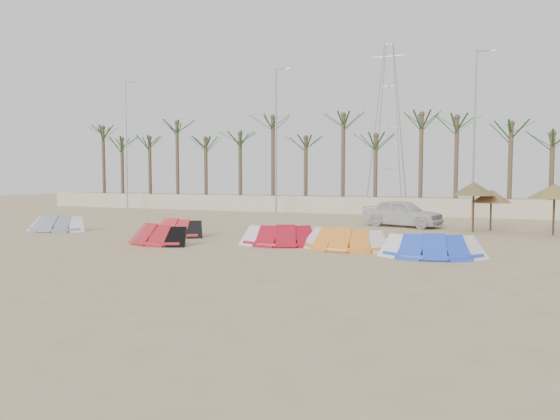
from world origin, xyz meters
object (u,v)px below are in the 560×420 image
at_px(kite_red_mid, 161,233).
at_px(parasol_mid, 474,189).
at_px(parasol_left, 491,196).
at_px(parasol_right, 555,191).
at_px(kite_grey, 60,223).
at_px(car, 402,213).
at_px(kite_red_right, 288,234).
at_px(kite_orange, 346,238).
at_px(kite_blue, 433,244).
at_px(kite_red_left, 179,227).

bearing_deg(kite_red_mid, parasol_mid, 37.85).
distance_m(parasol_left, parasol_right, 3.01).
relative_size(kite_grey, parasol_left, 1.54).
xyz_separation_m(parasol_left, car, (-4.61, 0.47, -1.05)).
relative_size(kite_red_right, car, 0.87).
xyz_separation_m(kite_grey, parasol_left, (20.97, 8.47, 1.40)).
height_order(parasol_left, parasol_right, parasol_right).
bearing_deg(kite_grey, kite_orange, -3.06).
distance_m(kite_grey, kite_red_mid, 8.08).
distance_m(kite_blue, car, 10.75).
height_order(kite_blue, car, car).
xyz_separation_m(kite_orange, parasol_right, (8.13, 8.18, 1.71)).
bearing_deg(kite_blue, parasol_right, 61.56).
distance_m(kite_grey, kite_red_right, 13.04).
bearing_deg(parasol_left, kite_red_right, -131.76).
height_order(kite_grey, kite_red_right, same).
distance_m(kite_grey, parasol_mid, 21.56).
bearing_deg(kite_red_right, car, 70.44).
bearing_deg(kite_red_right, parasol_mid, 48.25).
xyz_separation_m(parasol_right, car, (-7.39, 1.59, -1.36)).
bearing_deg(car, parasol_right, -85.56).
distance_m(kite_red_mid, parasol_mid, 15.68).
distance_m(kite_red_left, car, 12.58).
bearing_deg(kite_red_right, kite_orange, -9.04).
bearing_deg(car, kite_red_left, 148.93).
xyz_separation_m(kite_red_left, kite_blue, (11.89, -1.96, 0.00)).
bearing_deg(parasol_left, kite_blue, -101.43).
bearing_deg(kite_red_right, kite_red_mid, -162.80).
distance_m(parasol_right, car, 7.68).
distance_m(kite_orange, parasol_right, 11.66).
relative_size(parasol_left, car, 0.48).
bearing_deg(parasol_left, kite_red_left, -150.09).
xyz_separation_m(kite_orange, kite_blue, (3.34, -0.66, 0.00)).
height_order(kite_red_mid, parasol_mid, parasol_mid).
height_order(kite_red_right, parasol_right, parasol_right).
distance_m(kite_red_left, parasol_mid, 14.95).
relative_size(kite_grey, kite_red_right, 0.85).
xyz_separation_m(kite_grey, kite_red_mid, (7.82, -2.04, 0.00)).
distance_m(parasol_left, car, 4.75).
xyz_separation_m(kite_grey, kite_red_right, (13.03, -0.42, 0.00)).
relative_size(kite_red_right, parasol_right, 1.59).
relative_size(kite_grey, kite_red_mid, 0.89).
bearing_deg(kite_red_mid, car, 52.12).
bearing_deg(kite_grey, kite_red_left, 3.79).
xyz_separation_m(kite_red_left, kite_red_right, (5.97, -0.89, 0.00)).
height_order(kite_red_right, kite_orange, same).
bearing_deg(parasol_left, car, 174.19).
xyz_separation_m(kite_red_right, parasol_left, (7.94, 8.89, 1.40)).
bearing_deg(kite_red_right, kite_grey, 178.14).
bearing_deg(kite_blue, car, 104.00).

